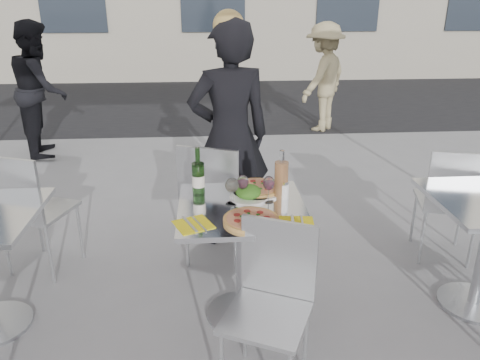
{
  "coord_description": "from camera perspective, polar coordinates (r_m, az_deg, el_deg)",
  "views": [
    {
      "loc": [
        -0.18,
        -2.4,
        1.86
      ],
      "look_at": [
        0.0,
        0.15,
        0.85
      ],
      "focal_mm": 35.0,
      "sensor_mm": 36.0,
      "label": 1
    }
  ],
  "objects": [
    {
      "name": "napkin_right",
      "position": [
        2.47,
        6.93,
        -5.3
      ],
      "size": [
        0.2,
        0.2,
        0.01
      ],
      "rotation": [
        0.0,
        0.0,
        -0.12
      ],
      "color": "yellow",
      "rests_on": "main_table"
    },
    {
      "name": "pedestrian_a",
      "position": [
        6.24,
        -23.21,
        10.14
      ],
      "size": [
        0.78,
        0.91,
        1.61
      ],
      "primitive_type": "imported",
      "rotation": [
        0.0,
        0.0,
        1.81
      ],
      "color": "black",
      "rests_on": "ground"
    },
    {
      "name": "wineglass_red_a",
      "position": [
        2.68,
        0.34,
        -0.38
      ],
      "size": [
        0.07,
        0.07,
        0.16
      ],
      "color": "white",
      "rests_on": "main_table"
    },
    {
      "name": "street_asphalt",
      "position": [
        9.1,
        -2.88,
        9.79
      ],
      "size": [
        24.0,
        5.0,
        0.0
      ],
      "primitive_type": "cube",
      "color": "black",
      "rests_on": "ground"
    },
    {
      "name": "side_chair_rfar",
      "position": [
        3.67,
        24.34,
        -1.83
      ],
      "size": [
        0.49,
        0.5,
        0.89
      ],
      "rotation": [
        0.0,
        0.0,
        2.9
      ],
      "color": "silver",
      "rests_on": "ground"
    },
    {
      "name": "side_chair_lfar",
      "position": [
        3.49,
        -24.42,
        -2.76
      ],
      "size": [
        0.53,
        0.54,
        0.91
      ],
      "rotation": [
        0.0,
        0.0,
        2.8
      ],
      "color": "silver",
      "rests_on": "ground"
    },
    {
      "name": "wineglass_red_b",
      "position": [
        2.68,
        3.53,
        -0.5
      ],
      "size": [
        0.07,
        0.07,
        0.16
      ],
      "color": "white",
      "rests_on": "main_table"
    },
    {
      "name": "napkin_left",
      "position": [
        2.46,
        -5.72,
        -5.39
      ],
      "size": [
        0.24,
        0.24,
        0.01
      ],
      "rotation": [
        0.0,
        0.0,
        0.42
      ],
      "color": "yellow",
      "rests_on": "main_table"
    },
    {
      "name": "chair_near",
      "position": [
        2.36,
        3.9,
        -13.59
      ],
      "size": [
        0.52,
        0.52,
        0.85
      ],
      "rotation": [
        0.0,
        0.0,
        -0.43
      ],
      "color": "silver",
      "rests_on": "ground"
    },
    {
      "name": "wineglass_white_b",
      "position": [
        2.64,
        -0.88,
        -0.73
      ],
      "size": [
        0.07,
        0.07,
        0.16
      ],
      "color": "white",
      "rests_on": "main_table"
    },
    {
      "name": "chair_far",
      "position": [
        3.28,
        -3.22,
        -1.9
      ],
      "size": [
        0.55,
        0.56,
        0.94
      ],
      "rotation": [
        0.0,
        0.0,
        2.79
      ],
      "color": "silver",
      "rests_on": "ground"
    },
    {
      "name": "pedestrian_b",
      "position": [
        6.95,
        10.14,
        12.2
      ],
      "size": [
        1.07,
        1.12,
        1.53
      ],
      "primitive_type": "imported",
      "rotation": [
        0.0,
        0.0,
        4.01
      ],
      "color": "tan",
      "rests_on": "ground"
    },
    {
      "name": "carafe",
      "position": [
        2.73,
        5.05,
        0.15
      ],
      "size": [
        0.08,
        0.08,
        0.29
      ],
      "color": "tan",
      "rests_on": "main_table"
    },
    {
      "name": "pizza_near",
      "position": [
        2.48,
        1.37,
        -4.84
      ],
      "size": [
        0.3,
        0.3,
        0.02
      ],
      "color": "tan",
      "rests_on": "main_table"
    },
    {
      "name": "woman_diner",
      "position": [
        3.56,
        -1.28,
        5.27
      ],
      "size": [
        0.7,
        0.53,
        1.73
      ],
      "primitive_type": "imported",
      "rotation": [
        0.0,
        0.0,
        3.34
      ],
      "color": "black",
      "rests_on": "ground"
    },
    {
      "name": "pizza_far",
      "position": [
        2.85,
        2.15,
        -1.04
      ],
      "size": [
        0.33,
        0.33,
        0.03
      ],
      "color": "white",
      "rests_on": "main_table"
    },
    {
      "name": "sugar_shaker",
      "position": [
        2.75,
        5.3,
        -1.18
      ],
      "size": [
        0.06,
        0.06,
        0.11
      ],
      "color": "white",
      "rests_on": "main_table"
    },
    {
      "name": "wineglass_white_a",
      "position": [
        2.64,
        -1.1,
        -0.76
      ],
      "size": [
        0.07,
        0.07,
        0.16
      ],
      "color": "white",
      "rests_on": "main_table"
    },
    {
      "name": "salad_plate",
      "position": [
        2.73,
        1.02,
        -1.61
      ],
      "size": [
        0.22,
        0.22,
        0.09
      ],
      "color": "white",
      "rests_on": "main_table"
    },
    {
      "name": "ground",
      "position": [
        3.05,
        0.21,
        -16.11
      ],
      "size": [
        80.0,
        80.0,
        0.0
      ],
      "primitive_type": "plane",
      "color": "slate"
    },
    {
      "name": "wine_bottle",
      "position": [
        2.77,
        -5.1,
        0.36
      ],
      "size": [
        0.07,
        0.08,
        0.29
      ],
      "color": "#234B1C",
      "rests_on": "main_table"
    },
    {
      "name": "main_table",
      "position": [
        2.75,
        0.22,
        -7.19
      ],
      "size": [
        0.72,
        0.72,
        0.75
      ],
      "color": "#B7BABF",
      "rests_on": "ground"
    }
  ]
}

